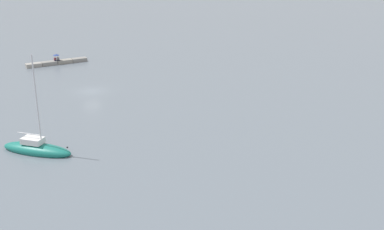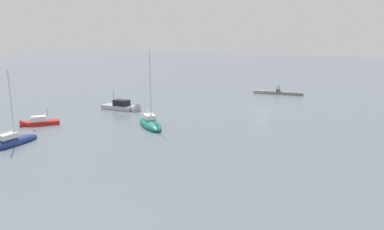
{
  "view_description": "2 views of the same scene",
  "coord_description": "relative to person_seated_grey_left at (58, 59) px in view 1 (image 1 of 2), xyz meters",
  "views": [
    {
      "loc": [
        21.94,
        70.39,
        22.21
      ],
      "look_at": [
        -5.53,
        21.93,
        2.0
      ],
      "focal_mm": 45.6,
      "sensor_mm": 36.0,
      "label": 1
    },
    {
      "loc": [
        -11.56,
        62.35,
        12.13
      ],
      "look_at": [
        7.15,
        16.29,
        1.54
      ],
      "focal_mm": 32.37,
      "sensor_mm": 36.0,
      "label": 2
    }
  ],
  "objects": [
    {
      "name": "umbrella_open_navy",
      "position": [
        0.29,
        -0.12,
        0.85
      ],
      "size": [
        1.19,
        1.19,
        1.26
      ],
      "color": "black",
      "rests_on": "seawall_pier"
    },
    {
      "name": "seawall_pier",
      "position": [
        0.3,
        -0.07,
        -0.6
      ],
      "size": [
        11.32,
        1.46,
        0.7
      ],
      "color": "gray",
      "rests_on": "ground_plane"
    },
    {
      "name": "ground_plane",
      "position": [
        0.3,
        19.69,
        -0.95
      ],
      "size": [
        500.0,
        500.0,
        0.0
      ],
      "primitive_type": "plane",
      "color": "slate"
    },
    {
      "name": "person_seated_maroon_right",
      "position": [
        0.56,
        -0.08,
        0.0
      ],
      "size": [
        0.44,
        0.64,
        0.73
      ],
      "rotation": [
        0.0,
        0.0,
        0.1
      ],
      "color": "#1E2333",
      "rests_on": "seawall_pier"
    },
    {
      "name": "person_seated_grey_left",
      "position": [
        0.0,
        0.0,
        0.0
      ],
      "size": [
        0.44,
        0.64,
        0.73
      ],
      "rotation": [
        0.0,
        0.0,
        0.1
      ],
      "color": "#1E2333",
      "rests_on": "seawall_pier"
    },
    {
      "name": "sailboat_teal_near",
      "position": [
        12.89,
        38.86,
        -0.53
      ],
      "size": [
        7.48,
        7.75,
        11.48
      ],
      "rotation": [
        0.0,
        0.0,
        0.75
      ],
      "color": "#197266",
      "rests_on": "ground_plane"
    }
  ]
}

